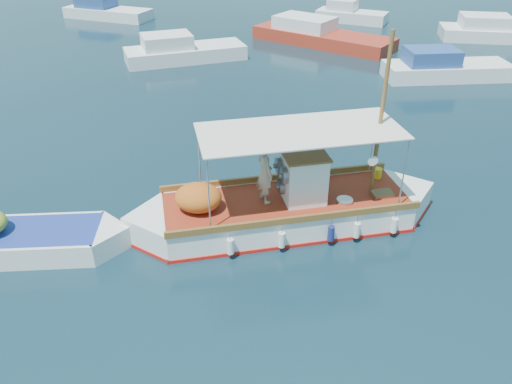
# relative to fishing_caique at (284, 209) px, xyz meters

# --- Properties ---
(ground) EXTENTS (160.00, 160.00, 0.00)m
(ground) POSITION_rel_fishing_caique_xyz_m (0.07, -0.65, -0.52)
(ground) COLOR black
(ground) RESTS_ON ground
(fishing_caique) EXTENTS (9.02, 4.67, 5.80)m
(fishing_caique) POSITION_rel_fishing_caique_xyz_m (0.00, 0.00, 0.00)
(fishing_caique) COLOR white
(fishing_caique) RESTS_ON ground
(dinghy) EXTENTS (6.08, 2.52, 1.51)m
(dinghy) POSITION_rel_fishing_caique_xyz_m (-7.26, -2.19, -0.20)
(dinghy) COLOR white
(dinghy) RESTS_ON ground
(bg_boat_nw) EXTENTS (7.30, 5.22, 1.80)m
(bg_boat_nw) POSITION_rel_fishing_caique_xyz_m (-7.13, 16.33, -0.03)
(bg_boat_nw) COLOR silver
(bg_boat_nw) RESTS_ON ground
(bg_boat_n) EXTENTS (9.52, 7.09, 1.80)m
(bg_boat_n) POSITION_rel_fishing_caique_xyz_m (0.88, 21.15, -0.03)
(bg_boat_n) COLOR #A22C1B
(bg_boat_n) RESTS_ON ground
(bg_boat_ne) EXTENTS (6.95, 3.50, 1.80)m
(bg_boat_ne) POSITION_rel_fishing_caique_xyz_m (7.55, 14.71, -0.03)
(bg_boat_ne) COLOR silver
(bg_boat_ne) RESTS_ON ground
(bg_boat_e) EXTENTS (7.84, 2.90, 1.80)m
(bg_boat_e) POSITION_rel_fishing_caique_xyz_m (12.81, 23.49, -0.03)
(bg_boat_e) COLOR silver
(bg_boat_e) RESTS_ON ground
(bg_boat_far_w) EXTENTS (7.32, 3.99, 1.80)m
(bg_boat_far_w) POSITION_rel_fishing_caique_xyz_m (-15.88, 26.96, -0.03)
(bg_boat_far_w) COLOR silver
(bg_boat_far_w) RESTS_ON ground
(bg_boat_far_n) EXTENTS (5.61, 3.52, 1.80)m
(bg_boat_far_n) POSITION_rel_fishing_caique_xyz_m (3.20, 27.97, -0.03)
(bg_boat_far_n) COLOR silver
(bg_boat_far_n) RESTS_ON ground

